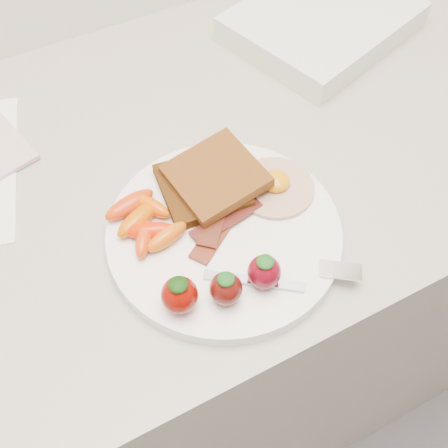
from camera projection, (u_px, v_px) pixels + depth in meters
name	position (u px, v px, depth m)	size (l,w,h in m)	color
counter	(192.00, 313.00, 1.09)	(2.00, 0.60, 0.90)	gray
plate	(224.00, 233.00, 0.65)	(0.27, 0.27, 0.02)	white
toast_lower	(203.00, 187.00, 0.67)	(0.10, 0.10, 0.01)	black
toast_upper	(216.00, 176.00, 0.66)	(0.10, 0.10, 0.01)	#491B06
fried_egg	(275.00, 186.00, 0.67)	(0.11, 0.11, 0.02)	beige
bacon_strips	(220.00, 222.00, 0.64)	(0.11, 0.09, 0.01)	#501D11
baby_carrots	(145.00, 221.00, 0.63)	(0.08, 0.09, 0.02)	#C35800
strawberries	(220.00, 285.00, 0.57)	(0.13, 0.05, 0.05)	#6F0801
fork	(294.00, 276.00, 0.60)	(0.16, 0.09, 0.00)	silver
appliance	(322.00, 22.00, 0.86)	(0.26, 0.21, 0.04)	silver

